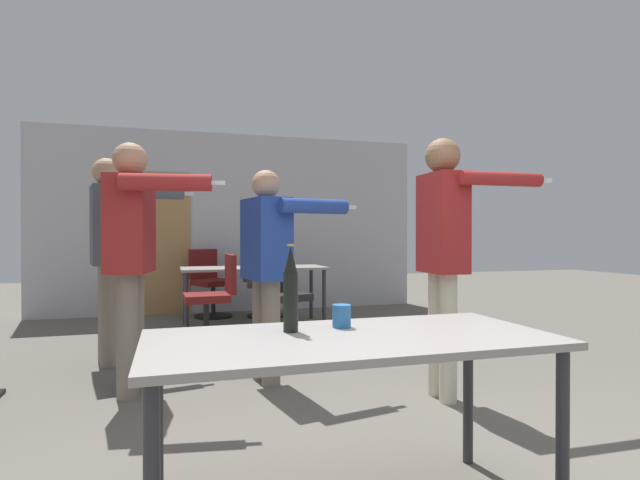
{
  "coord_description": "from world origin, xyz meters",
  "views": [
    {
      "loc": [
        -0.93,
        -1.5,
        1.14
      ],
      "look_at": [
        0.29,
        2.57,
        1.1
      ],
      "focal_mm": 28.0,
      "sensor_mm": 36.0,
      "label": 1
    }
  ],
  "objects": [
    {
      "name": "beer_bottle",
      "position": [
        -0.46,
        0.5,
        0.91
      ],
      "size": [
        0.06,
        0.06,
        0.36
      ],
      "color": "black",
      "rests_on": "conference_table_near"
    },
    {
      "name": "person_right_polo",
      "position": [
        -1.45,
        3.24,
        1.1
      ],
      "size": [
        0.91,
        0.66,
        1.82
      ],
      "rotation": [
        0.0,
        0.0,
        -1.37
      ],
      "color": "slate",
      "rests_on": "ground_plane"
    },
    {
      "name": "office_chair_near_pushed",
      "position": [
        -0.49,
        3.98,
        0.44
      ],
      "size": [
        0.56,
        0.52,
        0.93
      ],
      "rotation": [
        0.0,
        0.0,
        1.62
      ],
      "color": "black",
      "rests_on": "ground_plane"
    },
    {
      "name": "office_chair_side_rolled",
      "position": [
        0.28,
        5.43,
        0.43
      ],
      "size": [
        0.63,
        0.58,
        0.92
      ],
      "rotation": [
        0.0,
        0.0,
        4.41
      ],
      "color": "black",
      "rests_on": "ground_plane"
    },
    {
      "name": "conference_table_far",
      "position": [
        0.08,
        4.77,
        0.67
      ],
      "size": [
        1.79,
        0.72,
        0.74
      ],
      "color": "gray",
      "rests_on": "ground_plane"
    },
    {
      "name": "person_far_watching",
      "position": [
        -1.19,
        2.3,
        1.08
      ],
      "size": [
        0.8,
        0.79,
        1.8
      ],
      "rotation": [
        0.0,
        0.0,
        -1.73
      ],
      "color": "slate",
      "rests_on": "ground_plane"
    },
    {
      "name": "office_chair_far_left",
      "position": [
        -0.4,
        5.64,
        0.45
      ],
      "size": [
        0.64,
        0.67,
        0.94
      ],
      "rotation": [
        0.0,
        0.0,
        3.64
      ],
      "color": "black",
      "rests_on": "ground_plane"
    },
    {
      "name": "back_wall",
      "position": [
        -0.03,
        6.07,
        1.32
      ],
      "size": [
        5.69,
        0.12,
        2.66
      ],
      "color": "#BCBCC1",
      "rests_on": "ground_plane"
    },
    {
      "name": "person_center_tall",
      "position": [
        -0.21,
        2.33,
        0.98
      ],
      "size": [
        0.85,
        0.68,
        1.65
      ],
      "rotation": [
        0.0,
        0.0,
        -1.38
      ],
      "color": "slate",
      "rests_on": "ground_plane"
    },
    {
      "name": "drink_cup",
      "position": [
        -0.22,
        0.53,
        0.79
      ],
      "size": [
        0.08,
        0.08,
        0.1
      ],
      "color": "#2866A3",
      "rests_on": "conference_table_near"
    },
    {
      "name": "conference_table_near",
      "position": [
        -0.24,
        0.36,
        0.66
      ],
      "size": [
        1.6,
        0.75,
        0.74
      ],
      "color": "gray",
      "rests_on": "ground_plane"
    },
    {
      "name": "person_near_casual",
      "position": [
        0.9,
        1.58,
        1.12
      ],
      "size": [
        0.8,
        0.59,
        1.81
      ],
      "rotation": [
        0.0,
        0.0,
        -1.6
      ],
      "color": "beige",
      "rests_on": "ground_plane"
    },
    {
      "name": "office_chair_far_right",
      "position": [
        0.3,
        4.12,
        0.41
      ],
      "size": [
        0.59,
        0.64,
        0.9
      ],
      "rotation": [
        0.0,
        0.0,
        3.47
      ],
      "color": "black",
      "rests_on": "ground_plane"
    }
  ]
}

